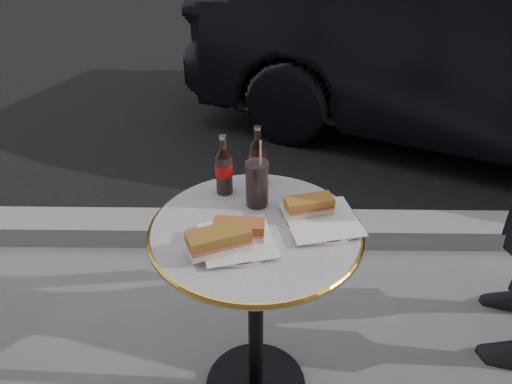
{
  "coord_description": "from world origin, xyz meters",
  "views": [
    {
      "loc": [
        0.02,
        -1.15,
        1.59
      ],
      "look_at": [
        0.0,
        0.05,
        0.82
      ],
      "focal_mm": 35.0,
      "sensor_mm": 36.0,
      "label": 1
    }
  ],
  "objects_px": {
    "plate_left": "(237,242)",
    "parked_car": "(493,51)",
    "bistro_table": "(256,317)",
    "plate_right": "(322,222)",
    "cola_bottle_right": "(258,155)",
    "cola_bottle_left": "(224,165)",
    "cola_glass": "(257,184)"
  },
  "relations": [
    {
      "from": "bistro_table",
      "to": "cola_bottle_left",
      "type": "bearing_deg",
      "value": 118.54
    },
    {
      "from": "bistro_table",
      "to": "plate_right",
      "type": "distance_m",
      "value": 0.42
    },
    {
      "from": "bistro_table",
      "to": "cola_bottle_left",
      "type": "relative_size",
      "value": 3.69
    },
    {
      "from": "cola_bottle_left",
      "to": "parked_car",
      "type": "relative_size",
      "value": 0.05
    },
    {
      "from": "plate_right",
      "to": "cola_glass",
      "type": "relative_size",
      "value": 1.47
    },
    {
      "from": "cola_bottle_left",
      "to": "cola_bottle_right",
      "type": "height_order",
      "value": "same"
    },
    {
      "from": "bistro_table",
      "to": "cola_glass",
      "type": "height_order",
      "value": "cola_glass"
    },
    {
      "from": "cola_glass",
      "to": "cola_bottle_left",
      "type": "bearing_deg",
      "value": 146.58
    },
    {
      "from": "plate_right",
      "to": "parked_car",
      "type": "distance_m",
      "value": 2.41
    },
    {
      "from": "cola_bottle_left",
      "to": "plate_left",
      "type": "bearing_deg",
      "value": -78.78
    },
    {
      "from": "plate_left",
      "to": "parked_car",
      "type": "distance_m",
      "value": 2.62
    },
    {
      "from": "bistro_table",
      "to": "cola_glass",
      "type": "xyz_separation_m",
      "value": [
        0.0,
        0.12,
        0.44
      ]
    },
    {
      "from": "bistro_table",
      "to": "parked_car",
      "type": "bearing_deg",
      "value": 53.87
    },
    {
      "from": "cola_bottle_left",
      "to": "cola_glass",
      "type": "relative_size",
      "value": 1.37
    },
    {
      "from": "plate_right",
      "to": "cola_glass",
      "type": "bearing_deg",
      "value": 152.63
    },
    {
      "from": "plate_left",
      "to": "bistro_table",
      "type": "bearing_deg",
      "value": 57.62
    },
    {
      "from": "plate_left",
      "to": "cola_bottle_right",
      "type": "distance_m",
      "value": 0.35
    },
    {
      "from": "cola_bottle_right",
      "to": "parked_car",
      "type": "xyz_separation_m",
      "value": [
        1.49,
        1.79,
        -0.2
      ]
    },
    {
      "from": "cola_bottle_left",
      "to": "cola_glass",
      "type": "xyz_separation_m",
      "value": [
        0.1,
        -0.07,
        -0.03
      ]
    },
    {
      "from": "bistro_table",
      "to": "cola_bottle_left",
      "type": "xyz_separation_m",
      "value": [
        -0.1,
        0.19,
        0.47
      ]
    },
    {
      "from": "cola_bottle_right",
      "to": "parked_car",
      "type": "bearing_deg",
      "value": 50.26
    },
    {
      "from": "cola_glass",
      "to": "cola_bottle_right",
      "type": "bearing_deg",
      "value": 89.96
    },
    {
      "from": "parked_car",
      "to": "cola_bottle_right",
      "type": "bearing_deg",
      "value": 164.58
    },
    {
      "from": "bistro_table",
      "to": "cola_bottle_right",
      "type": "relative_size",
      "value": 3.67
    },
    {
      "from": "cola_glass",
      "to": "parked_car",
      "type": "height_order",
      "value": "parked_car"
    },
    {
      "from": "parked_car",
      "to": "bistro_table",
      "type": "bearing_deg",
      "value": 168.19
    },
    {
      "from": "cola_bottle_right",
      "to": "cola_glass",
      "type": "height_order",
      "value": "cola_bottle_right"
    },
    {
      "from": "plate_left",
      "to": "plate_right",
      "type": "height_order",
      "value": "same"
    },
    {
      "from": "bistro_table",
      "to": "cola_glass",
      "type": "relative_size",
      "value": 5.04
    },
    {
      "from": "plate_left",
      "to": "plate_right",
      "type": "bearing_deg",
      "value": 22.31
    },
    {
      "from": "plate_left",
      "to": "cola_bottle_left",
      "type": "relative_size",
      "value": 1.04
    },
    {
      "from": "cola_bottle_right",
      "to": "plate_left",
      "type": "bearing_deg",
      "value": -98.85
    }
  ]
}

